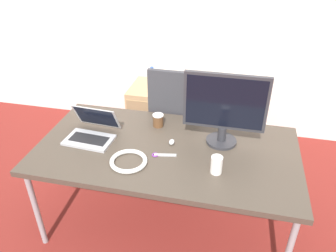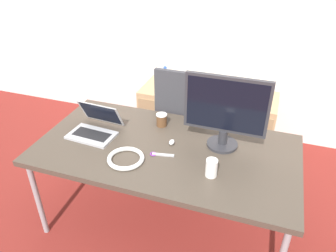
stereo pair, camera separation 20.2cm
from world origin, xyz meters
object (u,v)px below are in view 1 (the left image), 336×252
Objects in this scene: coffee_cup_brown at (158,120)px; monitor at (225,108)px; laptop_center at (92,132)px; cabinet_right at (239,120)px; mouse at (172,142)px; cabinet_left at (153,110)px; water_bottle at (152,78)px; coffee_cup_white at (217,165)px; cable_coil at (129,161)px; office_chair at (178,131)px.

monitor is at bearing -13.16° from coffee_cup_brown.
laptop_center is 3.53× the size of coffee_cup_brown.
cabinet_right is 1.36m from mouse.
laptop_center reaches higher than cabinet_left.
water_bottle reaches higher than cabinet_left.
water_bottle is at bearing 90.00° from cabinet_left.
coffee_cup_brown is (0.43, 0.26, 0.00)m from laptop_center.
coffee_cup_white is (-0.13, -1.44, 0.49)m from cabinet_right.
water_bottle is 1.50m from cable_coil.
coffee_cup_white is (0.92, -0.20, 0.01)m from laptop_center.
coffee_cup_brown is (-0.08, -0.44, 0.36)m from office_chair.
coffee_cup_white is at bearing -43.14° from coffee_cup_brown.
monitor is at bearing 33.33° from cable_coil.
laptop_center is at bearing 167.79° from coffee_cup_white.
mouse is (-0.34, -0.10, -0.26)m from monitor.
coffee_cup_white is 0.48× the size of cable_coil.
cabinet_right is 1.53m from coffee_cup_white.
cable_coil is at bearing -146.67° from monitor.
office_chair reaches higher than coffee_cup_white.
laptop_center is 2.96× the size of coffee_cup_white.
office_chair is 4.77× the size of water_bottle.
cabinet_right is at bearing 45.30° from office_chair.
water_bottle is 2.26× the size of coffee_cup_brown.
coffee_cup_brown is at bearing 125.49° from mouse.
cabinet_right is 1.31m from monitor.
cabinet_left is 1.14m from coffee_cup_brown.
water_bottle is 1.04m from coffee_cup_brown.
coffee_cup_brown reaches higher than mouse.
cabinet_left is at bearing 99.36° from cable_coil.
laptop_center reaches higher than cabinet_right.
cable_coil is at bearing -98.72° from coffee_cup_brown.
office_chair is 0.57m from coffee_cup_brown.
cabinet_left is at bearing 125.85° from office_chair.
coffee_cup_brown is (-0.62, -0.99, 0.48)m from cabinet_right.
coffee_cup_white is at bearing -12.21° from laptop_center.
laptop_center is at bearing -148.96° from coffee_cup_brown.
coffee_cup_brown is at bearing 136.86° from coffee_cup_white.
cabinet_right is 1.01× the size of monitor.
cabinet_right is 2.52× the size of water_bottle.
office_chair is 0.94m from laptop_center.
coffee_cup_brown reaches higher than water_bottle.
water_bottle reaches higher than mouse.
laptop_center reaches higher than mouse.
cable_coil is (0.24, -1.47, 0.45)m from cabinet_left.
cable_coil reaches higher than cabinet_right.
water_bottle is 1.26m from laptop_center.
office_chair is at bearing -54.15° from cabinet_left.
laptop_center is at bearing -171.14° from monitor.
monitor reaches higher than laptop_center.
monitor is 0.41m from coffee_cup_white.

